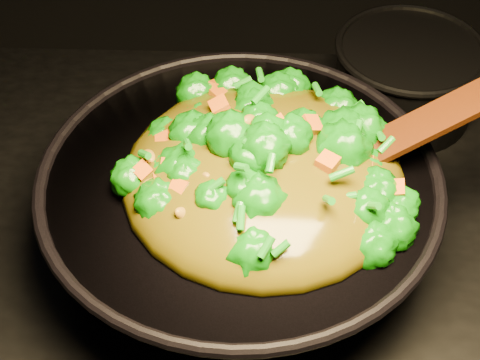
# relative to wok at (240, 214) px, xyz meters

# --- Properties ---
(wok) EXTENTS (0.54, 0.54, 0.12)m
(wok) POSITION_rel_wok_xyz_m (0.00, 0.00, 0.00)
(wok) COLOR black
(wok) RESTS_ON stovetop
(stir_fry) EXTENTS (0.32, 0.32, 0.11)m
(stir_fry) POSITION_rel_wok_xyz_m (0.03, -0.01, 0.11)
(stir_fry) COLOR #107608
(stir_fry) RESTS_ON wok
(spatula) EXTENTS (0.26, 0.12, 0.11)m
(spatula) POSITION_rel_wok_xyz_m (0.17, 0.02, 0.11)
(spatula) COLOR #3C1A05
(spatula) RESTS_ON wok
(back_pot) EXTENTS (0.24, 0.24, 0.11)m
(back_pot) POSITION_rel_wok_xyz_m (0.22, 0.26, -0.00)
(back_pot) COLOR black
(back_pot) RESTS_ON stovetop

